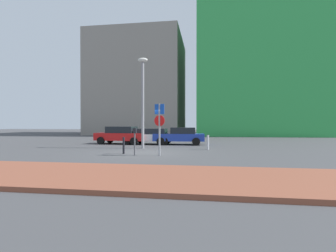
{
  "coord_description": "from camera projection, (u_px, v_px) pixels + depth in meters",
  "views": [
    {
      "loc": [
        3.67,
        -14.56,
        1.75
      ],
      "look_at": [
        1.05,
        3.03,
        1.58
      ],
      "focal_mm": 26.93,
      "sensor_mm": 36.0,
      "label": 1
    }
  ],
  "objects": [
    {
      "name": "parked_car_blue",
      "position": [
        180.0,
        136.0,
        20.95
      ],
      "size": [
        4.26,
        2.13,
        1.43
      ],
      "color": "#1E389E",
      "rests_on": "ground"
    },
    {
      "name": "traffic_bollard_mid",
      "position": [
        124.0,
        145.0,
        14.57
      ],
      "size": [
        0.13,
        0.13,
        0.97
      ],
      "primitive_type": "cylinder",
      "color": "black",
      "rests_on": "ground"
    },
    {
      "name": "building_colorful_midrise",
      "position": [
        255.0,
        45.0,
        40.22
      ],
      "size": [
        18.09,
        15.86,
        28.61
      ],
      "primitive_type": "cube",
      "color": "green",
      "rests_on": "ground"
    },
    {
      "name": "traffic_bollard_near",
      "position": [
        208.0,
        142.0,
        16.92
      ],
      "size": [
        0.14,
        0.14,
        0.99
      ],
      "primitive_type": "cylinder",
      "color": "#B7B7BC",
      "rests_on": "ground"
    },
    {
      "name": "parking_sign_post",
      "position": [
        159.0,
        123.0,
        13.66
      ],
      "size": [
        0.59,
        0.16,
        2.84
      ],
      "color": "gray",
      "rests_on": "ground"
    },
    {
      "name": "ground_plane",
      "position": [
        143.0,
        153.0,
        14.96
      ],
      "size": [
        120.0,
        120.0,
        0.0
      ],
      "primitive_type": "plane",
      "color": "#424244"
    },
    {
      "name": "building_under_construction",
      "position": [
        140.0,
        87.0,
        43.24
      ],
      "size": [
        14.44,
        14.22,
        16.16
      ],
      "primitive_type": "cube",
      "color": "gray",
      "rests_on": "ground"
    },
    {
      "name": "street_lamp",
      "position": [
        143.0,
        95.0,
        17.77
      ],
      "size": [
        0.7,
        0.36,
        6.39
      ],
      "color": "gray",
      "rests_on": "ground"
    },
    {
      "name": "sidewalk_brick",
      "position": [
        91.0,
        175.0,
        8.18
      ],
      "size": [
        40.0,
        3.93,
        0.14
      ],
      "primitive_type": "cube",
      "color": "brown",
      "rests_on": "ground"
    },
    {
      "name": "parked_car_white",
      "position": [
        149.0,
        136.0,
        21.46
      ],
      "size": [
        4.6,
        2.08,
        1.32
      ],
      "color": "white",
      "rests_on": "ground"
    },
    {
      "name": "parked_car_red",
      "position": [
        121.0,
        135.0,
        21.68
      ],
      "size": [
        4.46,
        2.23,
        1.5
      ],
      "color": "red",
      "rests_on": "ground"
    },
    {
      "name": "parking_meter",
      "position": [
        135.0,
        138.0,
        13.99
      ],
      "size": [
        0.18,
        0.14,
        1.5
      ],
      "color": "#4C4C51",
      "rests_on": "ground"
    }
  ]
}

